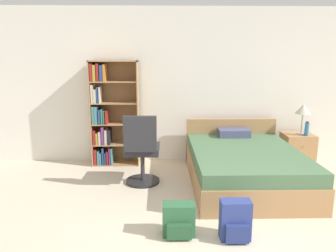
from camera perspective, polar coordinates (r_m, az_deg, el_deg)
wall_back at (r=5.68m, az=6.69°, el=6.94°), size 9.00×0.06×2.60m
bookshelf at (r=5.52m, az=-10.27°, el=1.92°), size 0.78×0.33×1.74m
bed at (r=4.88m, az=13.04°, el=-6.63°), size 1.51×2.06×0.77m
office_chair at (r=4.61m, az=-4.60°, el=-4.37°), size 0.50×0.58×1.04m
nightstand at (r=5.96m, az=21.57°, el=-3.76°), size 0.49×0.46×0.53m
table_lamp at (r=5.80m, az=22.48°, el=2.58°), size 0.26×0.26×0.50m
water_bottle at (r=5.81m, az=23.02°, el=-0.47°), size 0.07×0.07×0.23m
backpack_blue at (r=3.47m, az=11.66°, el=-15.94°), size 0.30×0.22×0.41m
backpack_green at (r=3.48m, az=1.86°, el=-16.13°), size 0.33×0.24×0.34m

